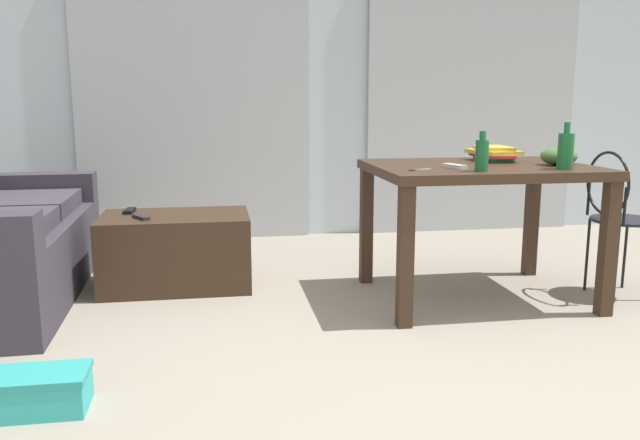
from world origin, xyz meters
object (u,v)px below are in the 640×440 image
object	(u,v)px
book_stack	(493,153)
shoebox	(36,392)
tv_remote_on_table	(454,166)
bowl	(559,156)
scissors	(417,170)
tv_remote_primary	(130,211)
tv_remote_secondary	(141,217)
craft_table	(479,183)
wire_chair	(616,207)
bottle_far	(482,155)
coffee_table	(176,251)
bottle_near	(566,150)

from	to	relation	value
book_stack	shoebox	world-z (taller)	book_stack
tv_remote_on_table	bowl	bearing A→B (deg)	-12.65
book_stack	scissors	xyz separation A→B (m)	(-0.59, -0.41, -0.04)
tv_remote_primary	tv_remote_secondary	distance (m)	0.25
craft_table	book_stack	distance (m)	0.29
wire_chair	tv_remote_on_table	xyz separation A→B (m)	(-0.97, -0.06, 0.25)
bottle_far	tv_remote_secondary	size ratio (longest dim) A/B	1.36
book_stack	shoebox	size ratio (longest dim) A/B	0.89
bowl	tv_remote_primary	bearing A→B (deg)	162.83
coffee_table	craft_table	size ratio (longest dim) A/B	0.73
bottle_near	tv_remote_on_table	size ratio (longest dim) A/B	1.60
coffee_table	scissors	world-z (taller)	scissors
book_stack	tv_remote_on_table	bearing A→B (deg)	-136.20
tv_remote_on_table	shoebox	bearing A→B (deg)	-173.99
tv_remote_on_table	bottle_far	bearing A→B (deg)	-80.90
bottle_near	tv_remote_primary	size ratio (longest dim) A/B	1.51
wire_chair	shoebox	distance (m)	3.03
bottle_far	coffee_table	bearing A→B (deg)	152.10
bottle_near	book_stack	bearing A→B (deg)	108.65
wire_chair	scissors	distance (m)	1.22
scissors	wire_chair	bearing A→B (deg)	5.26
coffee_table	tv_remote_on_table	size ratio (longest dim) A/B	5.79
craft_table	scissors	bearing A→B (deg)	-153.17
bottle_far	shoebox	distance (m)	2.22
coffee_table	bowl	xyz separation A→B (m)	(2.08, -0.60, 0.58)
bowl	coffee_table	bearing A→B (deg)	163.93
craft_table	shoebox	xyz separation A→B (m)	(-2.09, -1.03, -0.58)
tv_remote_primary	craft_table	bearing A→B (deg)	-13.50
craft_table	tv_remote_secondary	xyz separation A→B (m)	(-1.85, 0.40, -0.21)
shoebox	book_stack	bearing A→B (deg)	28.55
wire_chair	book_stack	world-z (taller)	book_stack
coffee_table	tv_remote_secondary	world-z (taller)	tv_remote_secondary
book_stack	tv_remote_on_table	distance (m)	0.51
bottle_near	shoebox	size ratio (longest dim) A/B	0.65
tv_remote_on_table	tv_remote_secondary	size ratio (longest dim) A/B	1.02
coffee_table	shoebox	xyz separation A→B (m)	(-0.41, -1.53, -0.14)
wire_chair	scissors	world-z (taller)	wire_chair
book_stack	tv_remote_secondary	distance (m)	2.05
book_stack	tv_remote_on_table	size ratio (longest dim) A/B	2.20
bowl	bottle_far	bearing A→B (deg)	-157.87
bowl	bottle_near	bearing A→B (deg)	-111.86
bowl	book_stack	distance (m)	0.38
bottle_far	shoebox	xyz separation A→B (m)	(-1.96, -0.71, -0.76)
bottle_near	bowl	size ratio (longest dim) A/B	1.23
craft_table	shoebox	size ratio (longest dim) A/B	3.21
tv_remote_on_table	tv_remote_secondary	xyz separation A→B (m)	(-1.64, 0.56, -0.32)
bottle_far	book_stack	world-z (taller)	bottle_far
book_stack	bottle_near	bearing A→B (deg)	-71.35
shoebox	coffee_table	bearing A→B (deg)	74.87
coffee_table	wire_chair	world-z (taller)	wire_chair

